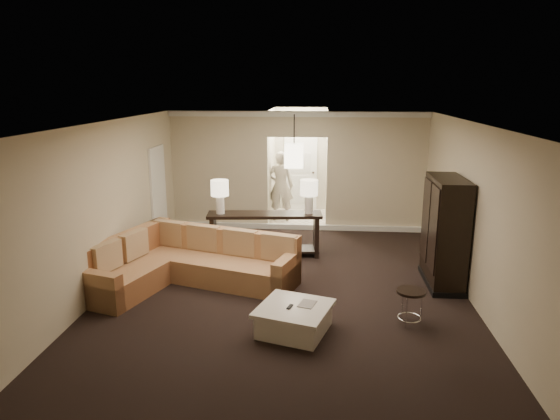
# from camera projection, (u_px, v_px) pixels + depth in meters

# --- Properties ---
(ground) EXTENTS (8.00, 8.00, 0.00)m
(ground) POSITION_uv_depth(u_px,v_px,m) (284.00, 296.00, 8.21)
(ground) COLOR black
(ground) RESTS_ON ground
(wall_back) EXTENTS (6.00, 0.04, 2.80)m
(wall_back) POSITION_uv_depth(u_px,v_px,m) (297.00, 171.00, 11.73)
(wall_back) COLOR #C3B693
(wall_back) RESTS_ON ground
(wall_front) EXTENTS (6.00, 0.04, 2.80)m
(wall_front) POSITION_uv_depth(u_px,v_px,m) (246.00, 338.00, 4.00)
(wall_front) COLOR #C3B693
(wall_front) RESTS_ON ground
(wall_left) EXTENTS (0.04, 8.00, 2.80)m
(wall_left) POSITION_uv_depth(u_px,v_px,m) (100.00, 210.00, 8.11)
(wall_left) COLOR #C3B693
(wall_left) RESTS_ON ground
(wall_right) EXTENTS (0.04, 8.00, 2.80)m
(wall_right) POSITION_uv_depth(u_px,v_px,m) (479.00, 218.00, 7.62)
(wall_right) COLOR #C3B693
(wall_right) RESTS_ON ground
(ceiling) EXTENTS (6.00, 8.00, 0.02)m
(ceiling) POSITION_uv_depth(u_px,v_px,m) (284.00, 124.00, 7.53)
(ceiling) COLOR white
(ceiling) RESTS_ON wall_back
(crown_molding) EXTENTS (6.00, 0.10, 0.12)m
(crown_molding) POSITION_uv_depth(u_px,v_px,m) (297.00, 114.00, 11.36)
(crown_molding) COLOR silver
(crown_molding) RESTS_ON wall_back
(baseboard) EXTENTS (6.00, 0.10, 0.12)m
(baseboard) POSITION_uv_depth(u_px,v_px,m) (296.00, 227.00, 12.01)
(baseboard) COLOR silver
(baseboard) RESTS_ON ground
(side_door) EXTENTS (0.05, 0.90, 2.10)m
(side_door) POSITION_uv_depth(u_px,v_px,m) (159.00, 194.00, 10.90)
(side_door) COLOR white
(side_door) RESTS_ON ground
(foyer) EXTENTS (1.44, 2.02, 2.80)m
(foyer) POSITION_uv_depth(u_px,v_px,m) (300.00, 167.00, 13.05)
(foyer) COLOR white
(foyer) RESTS_ON ground
(sectional_sofa) EXTENTS (3.55, 2.55, 0.90)m
(sectional_sofa) POSITION_uv_depth(u_px,v_px,m) (186.00, 264.00, 8.65)
(sectional_sofa) COLOR brown
(sectional_sofa) RESTS_ON ground
(coffee_table) EXTENTS (1.19, 1.19, 0.40)m
(coffee_table) POSITION_uv_depth(u_px,v_px,m) (294.00, 319.00, 6.98)
(coffee_table) COLOR silver
(coffee_table) RESTS_ON ground
(console_table) EXTENTS (2.33, 0.74, 0.88)m
(console_table) POSITION_uv_depth(u_px,v_px,m) (265.00, 230.00, 10.06)
(console_table) COLOR black
(console_table) RESTS_ON ground
(armoire) EXTENTS (0.56, 1.30, 1.88)m
(armoire) POSITION_uv_depth(u_px,v_px,m) (444.00, 234.00, 8.52)
(armoire) COLOR black
(armoire) RESTS_ON ground
(drink_table) EXTENTS (0.42, 0.42, 0.52)m
(drink_table) POSITION_uv_depth(u_px,v_px,m) (411.00, 300.00, 7.17)
(drink_table) COLOR black
(drink_table) RESTS_ON ground
(table_lamp_left) EXTENTS (0.35, 0.35, 0.68)m
(table_lamp_left) POSITION_uv_depth(u_px,v_px,m) (220.00, 191.00, 9.85)
(table_lamp_left) COLOR white
(table_lamp_left) RESTS_ON console_table
(table_lamp_right) EXTENTS (0.35, 0.35, 0.68)m
(table_lamp_right) POSITION_uv_depth(u_px,v_px,m) (309.00, 191.00, 9.87)
(table_lamp_right) COLOR white
(table_lamp_right) RESTS_ON console_table
(pendant_light) EXTENTS (0.38, 0.38, 1.09)m
(pendant_light) POSITION_uv_depth(u_px,v_px,m) (294.00, 156.00, 10.34)
(pendant_light) COLOR black
(pendant_light) RESTS_ON ceiling
(person) EXTENTS (0.71, 0.48, 1.97)m
(person) POSITION_uv_depth(u_px,v_px,m) (281.00, 182.00, 12.61)
(person) COLOR beige
(person) RESTS_ON ground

